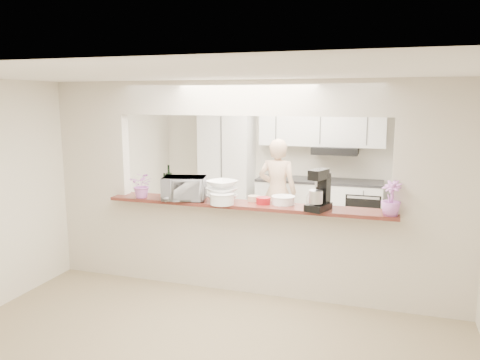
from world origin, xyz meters
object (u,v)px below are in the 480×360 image
at_px(stand_mixer, 319,192).
at_px(person, 277,192).
at_px(refrigerator, 420,191).
at_px(toaster_oven, 184,188).

distance_m(stand_mixer, person, 2.28).
relative_size(stand_mixer, person, 0.27).
height_order(refrigerator, person, refrigerator).
bearing_deg(person, refrigerator, -158.09).
bearing_deg(refrigerator, stand_mixer, -113.22).
bearing_deg(person, stand_mixer, 117.09).
distance_m(toaster_oven, person, 2.14).
xyz_separation_m(toaster_oven, stand_mixer, (1.62, -0.04, 0.06)).
bearing_deg(refrigerator, toaster_oven, -135.66).
distance_m(refrigerator, person, 2.26).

